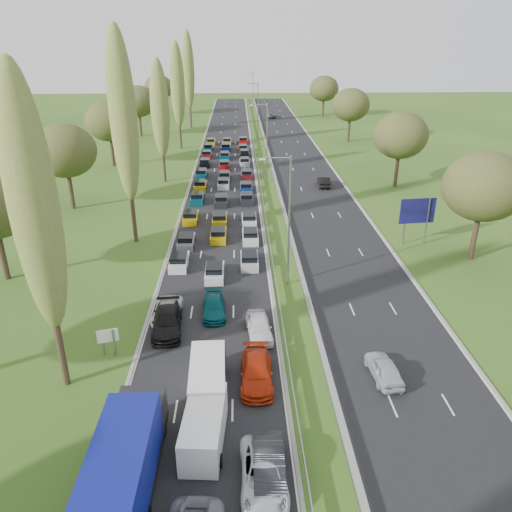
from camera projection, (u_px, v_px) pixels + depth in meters
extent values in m
plane|color=#2D5119|center=(266.00, 179.00, 80.25)|extent=(260.00, 260.00, 0.00)
cube|color=black|center=(224.00, 175.00, 82.31)|extent=(10.50, 215.00, 0.04)
cube|color=black|center=(306.00, 174.00, 82.75)|extent=(10.50, 215.00, 0.04)
cube|color=gray|center=(258.00, 172.00, 82.27)|extent=(0.06, 215.00, 0.32)
cube|color=gray|center=(272.00, 171.00, 82.35)|extent=(0.06, 215.00, 0.32)
cylinder|color=gray|center=(289.00, 223.00, 44.02)|extent=(0.18, 0.18, 12.00)
cylinder|color=gray|center=(267.00, 144.00, 75.99)|extent=(0.18, 0.18, 12.00)
cylinder|color=gray|center=(258.00, 112.00, 107.95)|extent=(0.18, 0.18, 12.00)
cylinder|color=gray|center=(253.00, 94.00, 139.92)|extent=(0.18, 0.18, 12.00)
cylinder|color=#2D2116|center=(59.00, 338.00, 31.68)|extent=(0.44, 0.44, 7.20)
ellipsoid|color=olive|center=(34.00, 205.00, 28.11)|extent=(2.80, 2.80, 16.00)
cylinder|color=#2D2116|center=(133.00, 208.00, 54.37)|extent=(0.44, 0.44, 7.92)
ellipsoid|color=olive|center=(123.00, 117.00, 50.44)|extent=(2.80, 2.80, 17.60)
cylinder|color=#2D2116|center=(164.00, 161.00, 77.49)|extent=(0.44, 0.44, 6.48)
ellipsoid|color=olive|center=(160.00, 109.00, 74.28)|extent=(2.80, 2.80, 14.40)
cylinder|color=#2D2116|center=(180.00, 131.00, 100.18)|extent=(0.44, 0.44, 7.20)
ellipsoid|color=olive|center=(177.00, 85.00, 96.61)|extent=(2.80, 2.80, 16.00)
cylinder|color=#2D2116|center=(191.00, 111.00, 122.87)|extent=(0.44, 0.44, 7.92)
ellipsoid|color=olive|center=(188.00, 70.00, 118.94)|extent=(2.80, 2.80, 17.60)
cylinder|color=#2D2116|center=(3.00, 255.00, 46.43)|extent=(0.56, 0.56, 4.84)
cylinder|color=#2D2116|center=(71.00, 191.00, 65.61)|extent=(0.56, 0.56, 4.84)
ellipsoid|color=#38471E|center=(65.00, 151.00, 63.46)|extent=(8.00, 8.00, 6.80)
cylinder|color=#2D2116|center=(112.00, 152.00, 87.53)|extent=(0.56, 0.56, 4.84)
ellipsoid|color=#38471E|center=(109.00, 121.00, 85.38)|extent=(8.00, 8.00, 6.80)
cylinder|color=#2D2116|center=(140.00, 125.00, 113.10)|extent=(0.56, 0.56, 4.84)
ellipsoid|color=#38471E|center=(138.00, 101.00, 110.96)|extent=(8.00, 8.00, 6.80)
cylinder|color=#2D2116|center=(160.00, 107.00, 142.33)|extent=(0.56, 0.56, 4.84)
ellipsoid|color=#38471E|center=(159.00, 87.00, 140.18)|extent=(8.00, 8.00, 6.80)
cylinder|color=#2D2116|center=(474.00, 237.00, 50.68)|extent=(0.56, 0.56, 4.84)
ellipsoid|color=#38471E|center=(484.00, 186.00, 48.54)|extent=(8.00, 8.00, 6.80)
cylinder|color=#2D2116|center=(396.00, 171.00, 75.34)|extent=(0.56, 0.56, 4.84)
ellipsoid|color=#38471E|center=(401.00, 135.00, 73.20)|extent=(8.00, 8.00, 6.80)
cylinder|color=#2D2116|center=(349.00, 130.00, 107.31)|extent=(0.56, 0.56, 4.84)
ellipsoid|color=#38471E|center=(351.00, 105.00, 105.16)|extent=(8.00, 8.00, 6.80)
cylinder|color=#2D2116|center=(323.00, 108.00, 139.27)|extent=(0.56, 0.56, 4.84)
ellipsoid|color=#38471E|center=(324.00, 89.00, 137.13)|extent=(8.00, 8.00, 6.80)
cube|color=silver|center=(179.00, 263.00, 49.68)|extent=(1.75, 4.00, 0.80)
cube|color=slate|center=(186.00, 242.00, 54.57)|extent=(1.75, 4.00, 0.80)
cube|color=#BF990C|center=(191.00, 218.00, 61.74)|extent=(1.75, 4.00, 0.80)
cube|color=#053F4C|center=(198.00, 199.00, 68.98)|extent=(1.75, 4.00, 0.80)
cube|color=#BF990C|center=(200.00, 186.00, 74.79)|extent=(1.75, 4.00, 0.80)
cube|color=#053F4C|center=(201.00, 174.00, 81.03)|extent=(1.75, 4.00, 0.80)
cube|color=black|center=(205.00, 164.00, 87.84)|extent=(1.75, 4.00, 0.80)
cube|color=#590F14|center=(207.00, 155.00, 93.99)|extent=(1.75, 4.00, 0.80)
cube|color=#053F4C|center=(208.00, 148.00, 99.67)|extent=(1.75, 4.00, 0.80)
cube|color=#BF990C|center=(211.00, 143.00, 104.91)|extent=(1.75, 4.00, 0.80)
cube|color=silver|center=(215.00, 273.00, 47.46)|extent=(1.75, 4.00, 0.80)
cube|color=#BF990C|center=(218.00, 236.00, 56.28)|extent=(1.75, 4.00, 0.80)
cube|color=#BF990C|center=(220.00, 220.00, 61.07)|extent=(1.75, 4.00, 0.80)
cube|color=black|center=(221.00, 201.00, 67.95)|extent=(1.75, 4.00, 0.80)
cube|color=#B2B7BC|center=(224.00, 184.00, 75.70)|extent=(1.75, 4.00, 0.80)
cube|color=black|center=(224.00, 177.00, 79.67)|extent=(1.75, 4.00, 0.80)
cube|color=#A50C0A|center=(224.00, 166.00, 86.45)|extent=(1.75, 4.00, 0.80)
cube|color=#053F4C|center=(225.00, 157.00, 92.91)|extent=(1.75, 4.00, 0.80)
cube|color=navy|center=(226.00, 148.00, 100.06)|extent=(1.75, 4.00, 0.80)
cube|color=#BF990C|center=(227.00, 142.00, 105.42)|extent=(1.75, 4.00, 0.80)
cube|color=#B2B7BC|center=(249.00, 261.00, 49.95)|extent=(1.75, 4.00, 0.80)
cube|color=silver|center=(250.00, 237.00, 55.94)|extent=(1.75, 4.00, 0.80)
cube|color=silver|center=(249.00, 220.00, 60.98)|extent=(1.75, 4.00, 0.80)
cube|color=black|center=(247.00, 199.00, 68.81)|extent=(1.75, 4.00, 0.80)
cube|color=navy|center=(246.00, 188.00, 73.80)|extent=(1.75, 4.00, 0.80)
cube|color=#590F14|center=(247.00, 175.00, 80.63)|extent=(1.75, 4.00, 0.80)
cube|color=#B2B7BC|center=(245.00, 163.00, 88.55)|extent=(1.75, 4.00, 0.80)
cube|color=black|center=(245.00, 154.00, 94.75)|extent=(1.75, 4.00, 0.80)
cube|color=#590F14|center=(243.00, 149.00, 98.88)|extent=(1.75, 4.00, 0.80)
cube|color=#A50C0A|center=(243.00, 141.00, 106.36)|extent=(1.75, 4.00, 0.80)
imported|color=silver|center=(167.00, 311.00, 40.49)|extent=(2.25, 4.72, 1.30)
imported|color=black|center=(167.00, 321.00, 38.78)|extent=(2.63, 5.61, 1.58)
imported|color=#05464C|center=(214.00, 307.00, 41.14)|extent=(2.06, 4.64, 1.32)
imported|color=black|center=(269.00, 467.00, 25.73)|extent=(1.68, 4.68, 1.54)
imported|color=silver|center=(264.00, 474.00, 25.39)|extent=(2.39, 5.17, 1.44)
imported|color=#B3270B|center=(257.00, 372.00, 32.99)|extent=(2.22, 5.26, 1.51)
imported|color=white|center=(259.00, 327.00, 38.11)|extent=(2.16, 4.58, 1.52)
imported|color=#ADB0B7|center=(384.00, 369.00, 33.42)|extent=(2.00, 4.29, 1.42)
imported|color=black|center=(324.00, 181.00, 75.91)|extent=(1.91, 4.78, 1.55)
imported|color=slate|center=(272.00, 115.00, 139.42)|extent=(2.33, 4.88, 1.34)
cube|color=black|center=(131.00, 476.00, 25.27)|extent=(2.54, 9.51, 0.50)
cube|color=navy|center=(122.00, 467.00, 23.44)|extent=(2.64, 7.19, 2.82)
cube|color=black|center=(142.00, 414.00, 28.21)|extent=(2.58, 2.32, 2.20)
cylinder|color=black|center=(143.00, 429.00, 28.60)|extent=(2.22, 1.00, 1.00)
cube|color=white|center=(204.00, 427.00, 27.86)|extent=(2.13, 5.32, 2.13)
cube|color=black|center=(206.00, 401.00, 30.03)|extent=(2.07, 0.85, 1.70)
cylinder|color=black|center=(191.00, 417.00, 29.69)|extent=(0.27, 0.72, 0.72)
cylinder|color=black|center=(220.00, 461.00, 26.64)|extent=(0.27, 0.72, 0.72)
cube|color=silver|center=(208.00, 379.00, 31.65)|extent=(2.21, 5.52, 2.21)
cube|color=black|center=(210.00, 358.00, 33.91)|extent=(2.15, 0.88, 1.77)
cylinder|color=black|center=(196.00, 373.00, 33.55)|extent=(0.28, 0.75, 0.75)
cylinder|color=black|center=(222.00, 408.00, 30.39)|extent=(0.28, 0.75, 0.75)
cylinder|color=gray|center=(103.00, 342.00, 35.69)|extent=(0.16, 0.16, 2.10)
cylinder|color=gray|center=(114.00, 342.00, 35.71)|extent=(0.16, 0.16, 2.10)
cube|color=white|center=(108.00, 336.00, 35.48)|extent=(1.47, 0.50, 1.00)
cylinder|color=gray|center=(405.00, 221.00, 54.31)|extent=(0.16, 0.16, 5.20)
cylinder|color=gray|center=(427.00, 221.00, 54.39)|extent=(0.16, 0.16, 5.20)
cube|color=#161458|center=(418.00, 211.00, 53.86)|extent=(3.99, 0.54, 2.80)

